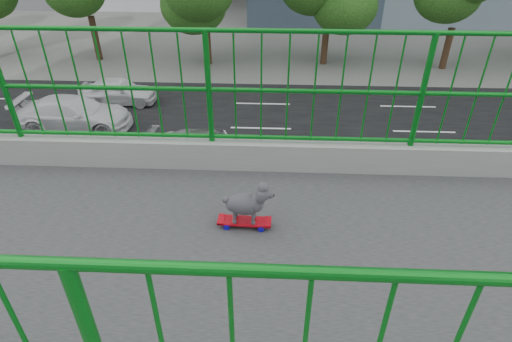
{
  "coord_description": "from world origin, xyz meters",
  "views": [
    {
      "loc": [
        2.27,
        0.62,
        9.32
      ],
      "look_at": [
        -1.47,
        0.45,
        6.9
      ],
      "focal_mm": 28.84,
      "sensor_mm": 36.0,
      "label": 1
    }
  ],
  "objects_px": {
    "car_4": "(118,91)",
    "car_1": "(211,196)",
    "skateboard": "(244,222)",
    "car_3": "(74,114)",
    "poodle": "(247,202)",
    "car_2": "(213,152)",
    "car_7": "(209,151)",
    "car_5": "(298,267)"
  },
  "relations": [
    {
      "from": "skateboard",
      "to": "poodle",
      "type": "height_order",
      "value": "poodle"
    },
    {
      "from": "poodle",
      "to": "car_5",
      "type": "xyz_separation_m",
      "value": [
        -5.57,
        0.99,
        -6.49
      ]
    },
    {
      "from": "skateboard",
      "to": "car_3",
      "type": "distance_m",
      "value": 18.95
    },
    {
      "from": "skateboard",
      "to": "car_2",
      "type": "xyz_separation_m",
      "value": [
        -11.96,
        -2.26,
        -6.32
      ]
    },
    {
      "from": "car_2",
      "to": "car_5",
      "type": "distance_m",
      "value": 7.19
    },
    {
      "from": "poodle",
      "to": "car_1",
      "type": "bearing_deg",
      "value": -165.4
    },
    {
      "from": "poodle",
      "to": "car_4",
      "type": "height_order",
      "value": "poodle"
    },
    {
      "from": "car_1",
      "to": "car_4",
      "type": "relative_size",
      "value": 1.17
    },
    {
      "from": "car_1",
      "to": "car_5",
      "type": "distance_m",
      "value": 4.32
    },
    {
      "from": "skateboard",
      "to": "car_5",
      "type": "bearing_deg",
      "value": 172.01
    },
    {
      "from": "car_4",
      "to": "skateboard",
      "type": "bearing_deg",
      "value": -155.43
    },
    {
      "from": "car_7",
      "to": "car_4",
      "type": "bearing_deg",
      "value": 43.11
    },
    {
      "from": "poodle",
      "to": "car_1",
      "type": "relative_size",
      "value": 0.09
    },
    {
      "from": "car_1",
      "to": "car_5",
      "type": "xyz_separation_m",
      "value": [
        3.2,
        2.9,
        -0.04
      ]
    },
    {
      "from": "car_4",
      "to": "car_1",
      "type": "bearing_deg",
      "value": -145.86
    },
    {
      "from": "car_3",
      "to": "car_4",
      "type": "height_order",
      "value": "car_3"
    },
    {
      "from": "skateboard",
      "to": "car_4",
      "type": "distance_m",
      "value": 21.16
    },
    {
      "from": "car_1",
      "to": "car_5",
      "type": "bearing_deg",
      "value": 42.15
    },
    {
      "from": "car_5",
      "to": "car_7",
      "type": "distance_m",
      "value": 7.25
    },
    {
      "from": "poodle",
      "to": "car_4",
      "type": "xyz_separation_m",
      "value": [
        -18.37,
        -8.42,
        -6.54
      ]
    },
    {
      "from": "car_1",
      "to": "car_2",
      "type": "relative_size",
      "value": 0.94
    },
    {
      "from": "skateboard",
      "to": "car_1",
      "type": "xyz_separation_m",
      "value": [
        -8.76,
        -1.88,
        -6.24
      ]
    },
    {
      "from": "car_2",
      "to": "car_7",
      "type": "height_order",
      "value": "car_7"
    },
    {
      "from": "poodle",
      "to": "car_2",
      "type": "distance_m",
      "value": 13.82
    },
    {
      "from": "car_1",
      "to": "car_3",
      "type": "xyz_separation_m",
      "value": [
        -6.4,
        -7.6,
        -0.01
      ]
    },
    {
      "from": "car_7",
      "to": "car_2",
      "type": "bearing_deg",
      "value": -90.0
    },
    {
      "from": "skateboard",
      "to": "car_1",
      "type": "bearing_deg",
      "value": -165.55
    },
    {
      "from": "skateboard",
      "to": "car_3",
      "type": "bearing_deg",
      "value": -145.65
    },
    {
      "from": "poodle",
      "to": "car_1",
      "type": "distance_m",
      "value": 11.05
    },
    {
      "from": "car_3",
      "to": "car_5",
      "type": "xyz_separation_m",
      "value": [
        9.6,
        10.5,
        -0.03
      ]
    },
    {
      "from": "car_5",
      "to": "poodle",
      "type": "bearing_deg",
      "value": -10.08
    },
    {
      "from": "car_2",
      "to": "car_7",
      "type": "distance_m",
      "value": 0.15
    },
    {
      "from": "car_3",
      "to": "car_7",
      "type": "distance_m",
      "value": 7.77
    },
    {
      "from": "car_3",
      "to": "car_7",
      "type": "bearing_deg",
      "value": -114.31
    },
    {
      "from": "skateboard",
      "to": "car_7",
      "type": "bearing_deg",
      "value": -166.32
    },
    {
      "from": "car_1",
      "to": "poodle",
      "type": "bearing_deg",
      "value": 12.28
    },
    {
      "from": "car_3",
      "to": "poodle",
      "type": "bearing_deg",
      "value": -147.91
    },
    {
      "from": "car_1",
      "to": "car_5",
      "type": "relative_size",
      "value": 1.06
    },
    {
      "from": "car_1",
      "to": "car_4",
      "type": "xyz_separation_m",
      "value": [
        -9.6,
        -6.51,
        -0.09
      ]
    },
    {
      "from": "skateboard",
      "to": "car_3",
      "type": "height_order",
      "value": "skateboard"
    },
    {
      "from": "poodle",
      "to": "car_3",
      "type": "distance_m",
      "value": 19.03
    },
    {
      "from": "car_3",
      "to": "car_1",
      "type": "bearing_deg",
      "value": -130.09
    }
  ]
}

